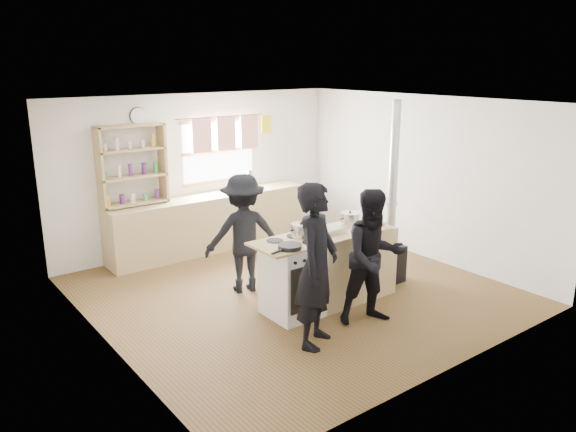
% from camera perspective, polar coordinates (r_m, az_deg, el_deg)
% --- Properties ---
extents(ground, '(5.00, 5.00, 0.01)m').
position_cam_1_polar(ground, '(7.60, 0.62, -7.68)').
color(ground, brown).
rests_on(ground, ground).
extents(back_counter, '(3.40, 0.55, 0.90)m').
position_cam_1_polar(back_counter, '(9.20, -7.86, -0.65)').
color(back_counter, tan).
rests_on(back_counter, ground).
extents(shelving_unit, '(1.00, 0.28, 1.20)m').
position_cam_1_polar(shelving_unit, '(8.57, -15.54, 5.04)').
color(shelving_unit, tan).
rests_on(shelving_unit, back_counter).
extents(thermos, '(0.10, 0.10, 0.31)m').
position_cam_1_polar(thermos, '(9.44, -3.90, 3.66)').
color(thermos, silver).
rests_on(thermos, back_counter).
extents(cooking_island, '(1.97, 0.64, 0.93)m').
position_cam_1_polar(cooking_island, '(7.11, 4.28, -5.28)').
color(cooking_island, white).
rests_on(cooking_island, ground).
extents(skillet_greens, '(0.33, 0.33, 0.05)m').
position_cam_1_polar(skillet_greens, '(6.35, 0.19, -3.11)').
color(skillet_greens, black).
rests_on(skillet_greens, cooking_island).
extents(roast_tray, '(0.39, 0.28, 0.07)m').
position_cam_1_polar(roast_tray, '(6.94, 4.16, -1.42)').
color(roast_tray, silver).
rests_on(roast_tray, cooking_island).
extents(stockpot_stove, '(0.24, 0.24, 0.19)m').
position_cam_1_polar(stockpot_stove, '(6.74, 1.32, -1.47)').
color(stockpot_stove, silver).
rests_on(stockpot_stove, cooking_island).
extents(stockpot_counter, '(0.26, 0.26, 0.20)m').
position_cam_1_polar(stockpot_counter, '(7.27, 6.30, -0.30)').
color(stockpot_counter, silver).
rests_on(stockpot_counter, cooking_island).
extents(bread_board, '(0.34, 0.30, 0.12)m').
position_cam_1_polar(bread_board, '(7.32, 8.88, -0.58)').
color(bread_board, tan).
rests_on(bread_board, cooking_island).
extents(flue_heater, '(0.35, 0.35, 2.50)m').
position_cam_1_polar(flue_heater, '(7.85, 10.34, -2.09)').
color(flue_heater, black).
rests_on(flue_heater, ground).
extents(person_near_left, '(0.78, 0.71, 1.79)m').
position_cam_1_polar(person_near_left, '(5.94, 2.93, -5.08)').
color(person_near_left, black).
rests_on(person_near_left, ground).
extents(person_near_right, '(0.93, 0.83, 1.60)m').
position_cam_1_polar(person_near_right, '(6.54, 8.71, -4.17)').
color(person_near_right, black).
rests_on(person_near_right, ground).
extents(person_far, '(1.16, 0.89, 1.58)m').
position_cam_1_polar(person_far, '(7.41, -4.56, -1.77)').
color(person_far, black).
rests_on(person_far, ground).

